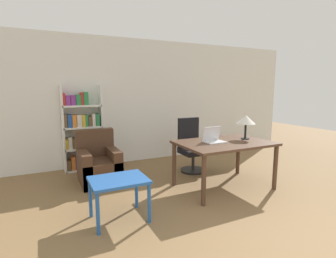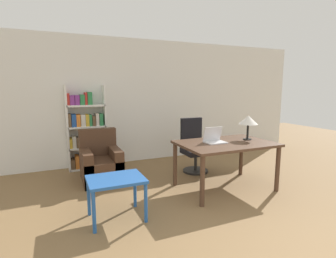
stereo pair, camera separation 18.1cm
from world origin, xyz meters
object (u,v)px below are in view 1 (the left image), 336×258
(desk, at_px, (224,147))
(table_lamp, at_px, (246,120))
(bookshelf, at_px, (80,131))
(armchair, at_px, (99,165))
(laptop, at_px, (213,139))
(side_table_blue, at_px, (119,185))
(office_chair, at_px, (191,147))

(desk, height_order, table_lamp, table_lamp)
(desk, relative_size, bookshelf, 0.89)
(desk, height_order, armchair, armchair)
(armchair, relative_size, bookshelf, 0.53)
(laptop, relative_size, side_table_blue, 0.48)
(desk, xyz_separation_m, laptop, (-0.18, 0.06, 0.15))
(desk, distance_m, table_lamp, 0.64)
(desk, bearing_deg, laptop, 160.69)
(office_chair, bearing_deg, table_lamp, -62.73)
(office_chair, bearing_deg, bookshelf, 152.60)
(laptop, xyz_separation_m, armchair, (-1.64, 1.12, -0.53))
(office_chair, bearing_deg, side_table_blue, -144.41)
(desk, xyz_separation_m, table_lamp, (0.48, 0.05, 0.42))
(desk, xyz_separation_m, side_table_blue, (-1.87, -0.31, -0.22))
(table_lamp, distance_m, bookshelf, 3.18)
(armchair, bearing_deg, laptop, -34.46)
(desk, bearing_deg, office_chair, 91.03)
(side_table_blue, bearing_deg, office_chair, 35.59)
(side_table_blue, bearing_deg, desk, 9.47)
(desk, bearing_deg, table_lamp, 5.52)
(laptop, distance_m, table_lamp, 0.71)
(side_table_blue, height_order, bookshelf, bookshelf)
(table_lamp, bearing_deg, armchair, 153.59)
(laptop, distance_m, bookshelf, 2.67)
(armchair, bearing_deg, office_chair, -5.52)
(laptop, distance_m, armchair, 2.06)
(laptop, xyz_separation_m, bookshelf, (-1.80, 1.97, -0.04))
(laptop, height_order, office_chair, office_chair)
(office_chair, relative_size, armchair, 1.17)
(laptop, bearing_deg, side_table_blue, -167.53)
(laptop, bearing_deg, armchair, 145.54)
(table_lamp, relative_size, side_table_blue, 0.60)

